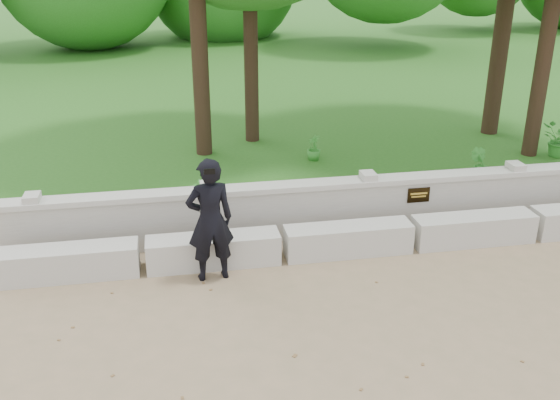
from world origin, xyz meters
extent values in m
plane|color=#917758|center=(0.00, 0.00, 0.00)|extent=(80.00, 80.00, 0.00)
cube|color=#265F1B|center=(0.00, 14.00, 0.12)|extent=(40.00, 22.00, 0.25)
cube|color=beige|center=(-5.00, 1.90, 0.23)|extent=(1.90, 0.45, 0.45)
cube|color=beige|center=(-3.00, 1.90, 0.23)|extent=(1.90, 0.45, 0.45)
cube|color=beige|center=(-1.00, 1.90, 0.23)|extent=(1.90, 0.45, 0.45)
cube|color=beige|center=(1.00, 1.90, 0.23)|extent=(1.90, 0.45, 0.45)
cube|color=#B5B3AB|center=(0.00, 2.60, 0.41)|extent=(12.50, 0.25, 0.82)
cube|color=beige|center=(0.00, 2.60, 0.86)|extent=(12.50, 0.35, 0.08)
cube|color=black|center=(0.30, 2.46, 0.62)|extent=(0.36, 0.02, 0.24)
imported|color=black|center=(-3.05, 1.53, 0.87)|extent=(0.68, 0.49, 1.74)
cube|color=black|center=(-3.05, 1.18, 1.69)|extent=(0.14, 0.04, 0.07)
cylinder|color=#382619|center=(-2.81, 6.35, 2.69)|extent=(0.33, 0.33, 4.87)
cylinder|color=#382619|center=(-1.70, 7.10, 2.50)|extent=(0.30, 0.30, 4.49)
cylinder|color=#382619|center=(3.80, 5.05, 2.54)|extent=(0.31, 0.31, 4.58)
cylinder|color=#382619|center=(3.77, 6.70, 2.99)|extent=(0.37, 0.37, 5.48)
imported|color=#34872E|center=(-3.07, 3.30, 0.52)|extent=(0.33, 0.27, 0.53)
imported|color=#34872E|center=(2.05, 3.86, 0.55)|extent=(0.42, 0.42, 0.60)
imported|color=#34872E|center=(4.25, 4.81, 0.59)|extent=(0.70, 0.63, 0.68)
imported|color=#34872E|center=(-0.67, 5.51, 0.51)|extent=(0.31, 0.34, 0.51)
camera|label=1|loc=(-3.51, -6.12, 4.30)|focal=40.00mm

